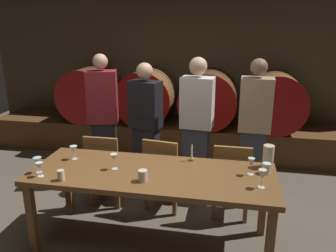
# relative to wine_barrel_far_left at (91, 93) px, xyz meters

# --- Properties ---
(ground_plane) EXTENTS (8.99, 8.99, 0.00)m
(ground_plane) POSITION_rel_wine_barrel_far_left_xyz_m (1.50, -2.52, -0.94)
(ground_plane) COLOR brown
(back_wall) EXTENTS (6.91, 0.24, 2.60)m
(back_wall) POSITION_rel_wine_barrel_far_left_xyz_m (1.50, 0.55, 0.36)
(back_wall) COLOR brown
(back_wall) RESTS_ON ground
(barrel_shelf) EXTENTS (6.22, 0.90, 0.50)m
(barrel_shelf) POSITION_rel_wine_barrel_far_left_xyz_m (1.50, 0.00, -0.69)
(barrel_shelf) COLOR brown
(barrel_shelf) RESTS_ON ground
(wine_barrel_far_left) EXTENTS (0.89, 0.93, 0.89)m
(wine_barrel_far_left) POSITION_rel_wine_barrel_far_left_xyz_m (0.00, 0.00, 0.00)
(wine_barrel_far_left) COLOR #513319
(wine_barrel_far_left) RESTS_ON barrel_shelf
(wine_barrel_center_left) EXTENTS (0.89, 0.93, 0.89)m
(wine_barrel_center_left) POSITION_rel_wine_barrel_far_left_xyz_m (1.01, 0.00, 0.00)
(wine_barrel_center_left) COLOR brown
(wine_barrel_center_left) RESTS_ON barrel_shelf
(wine_barrel_center_right) EXTENTS (0.89, 0.93, 0.89)m
(wine_barrel_center_right) POSITION_rel_wine_barrel_far_left_xyz_m (2.00, 0.00, 0.00)
(wine_barrel_center_right) COLOR #513319
(wine_barrel_center_right) RESTS_ON barrel_shelf
(wine_barrel_far_right) EXTENTS (0.89, 0.93, 0.89)m
(wine_barrel_far_right) POSITION_rel_wine_barrel_far_left_xyz_m (3.01, 0.00, 0.00)
(wine_barrel_far_right) COLOR brown
(wine_barrel_far_right) RESTS_ON barrel_shelf
(dining_table) EXTENTS (2.29, 0.85, 0.78)m
(dining_table) POSITION_rel_wine_barrel_far_left_xyz_m (1.68, -2.54, -0.23)
(dining_table) COLOR brown
(dining_table) RESTS_ON ground
(chair_left) EXTENTS (0.40, 0.40, 0.88)m
(chair_left) POSITION_rel_wine_barrel_far_left_xyz_m (0.95, -1.89, -0.45)
(chair_left) COLOR brown
(chair_left) RESTS_ON ground
(chair_center) EXTENTS (0.45, 0.45, 0.88)m
(chair_center) POSITION_rel_wine_barrel_far_left_xyz_m (1.65, -1.88, -0.45)
(chair_center) COLOR brown
(chair_center) RESTS_ON ground
(chair_right) EXTENTS (0.40, 0.40, 0.88)m
(chair_right) POSITION_rel_wine_barrel_far_left_xyz_m (2.41, -1.90, -0.45)
(chair_right) COLOR brown
(chair_right) RESTS_ON ground
(guest_far_left) EXTENTS (0.43, 0.32, 1.73)m
(guest_far_left) POSITION_rel_wine_barrel_far_left_xyz_m (0.72, -1.30, -0.05)
(guest_far_left) COLOR black
(guest_far_left) RESTS_ON ground
(guest_center_left) EXTENTS (0.42, 0.32, 1.64)m
(guest_center_left) POSITION_rel_wine_barrel_far_left_xyz_m (1.31, -1.38, -0.09)
(guest_center_left) COLOR black
(guest_center_left) RESTS_ON ground
(guest_center_right) EXTENTS (0.40, 0.27, 1.73)m
(guest_center_right) POSITION_rel_wine_barrel_far_left_xyz_m (1.97, -1.46, -0.04)
(guest_center_right) COLOR #33384C
(guest_center_right) RESTS_ON ground
(guest_far_right) EXTENTS (0.39, 0.26, 1.71)m
(guest_far_right) POSITION_rel_wine_barrel_far_left_xyz_m (2.65, -1.30, -0.06)
(guest_far_right) COLOR #33384C
(guest_far_right) RESTS_ON ground
(candle_center) EXTENTS (0.05, 0.05, 0.19)m
(candle_center) POSITION_rel_wine_barrel_far_left_xyz_m (2.01, -2.21, -0.11)
(candle_center) COLOR olive
(candle_center) RESTS_ON dining_table
(pitcher) EXTENTS (0.11, 0.11, 0.22)m
(pitcher) POSITION_rel_wine_barrel_far_left_xyz_m (2.74, -2.22, -0.05)
(pitcher) COLOR beige
(pitcher) RESTS_ON dining_table
(wine_glass_far_left) EXTENTS (0.08, 0.08, 0.15)m
(wine_glass_far_left) POSITION_rel_wine_barrel_far_left_xyz_m (0.65, -2.76, -0.05)
(wine_glass_far_left) COLOR silver
(wine_glass_far_left) RESTS_ON dining_table
(wine_glass_left) EXTENTS (0.07, 0.07, 0.14)m
(wine_glass_left) POSITION_rel_wine_barrel_far_left_xyz_m (0.71, -2.83, -0.06)
(wine_glass_left) COLOR white
(wine_glass_left) RESTS_ON dining_table
(wine_glass_center_left) EXTENTS (0.08, 0.08, 0.14)m
(wine_glass_center_left) POSITION_rel_wine_barrel_far_left_xyz_m (0.83, -2.40, -0.06)
(wine_glass_center_left) COLOR silver
(wine_glass_center_left) RESTS_ON dining_table
(wine_glass_center_right) EXTENTS (0.07, 0.07, 0.15)m
(wine_glass_center_right) POSITION_rel_wine_barrel_far_left_xyz_m (1.31, -2.55, -0.05)
(wine_glass_center_right) COLOR silver
(wine_glass_center_right) RESTS_ON dining_table
(wine_glass_right) EXTENTS (0.06, 0.06, 0.16)m
(wine_glass_right) POSITION_rel_wine_barrel_far_left_xyz_m (2.58, -2.43, -0.04)
(wine_glass_right) COLOR silver
(wine_glass_right) RESTS_ON dining_table
(wine_glass_far_right) EXTENTS (0.07, 0.07, 0.17)m
(wine_glass_far_right) POSITION_rel_wine_barrel_far_left_xyz_m (2.66, -2.67, -0.04)
(wine_glass_far_right) COLOR silver
(wine_glass_far_right) RESTS_ON dining_table
(cup_left) EXTENTS (0.06, 0.06, 0.10)m
(cup_left) POSITION_rel_wine_barrel_far_left_xyz_m (0.93, -2.86, -0.11)
(cup_left) COLOR beige
(cup_left) RESTS_ON dining_table
(cup_center) EXTENTS (0.08, 0.08, 0.10)m
(cup_center) POSITION_rel_wine_barrel_far_left_xyz_m (1.64, -2.74, -0.11)
(cup_center) COLOR beige
(cup_center) RESTS_ON dining_table
(cup_right) EXTENTS (0.08, 0.08, 0.10)m
(cup_right) POSITION_rel_wine_barrel_far_left_xyz_m (2.72, -2.38, -0.11)
(cup_right) COLOR white
(cup_right) RESTS_ON dining_table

